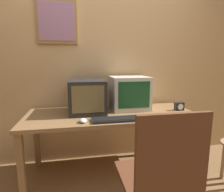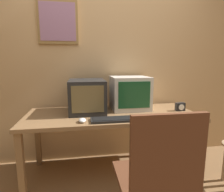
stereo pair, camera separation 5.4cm
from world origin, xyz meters
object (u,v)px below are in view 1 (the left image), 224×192
at_px(keyboard_main, 116,119).
at_px(mouse_near_keyboard, 144,117).
at_px(monitor_right, 129,93).
at_px(desk_clock, 179,106).
at_px(mouse_far_corner, 83,121).
at_px(monitor_left, 87,96).
at_px(office_chair, 159,189).

height_order(keyboard_main, mouse_near_keyboard, mouse_near_keyboard).
xyz_separation_m(monitor_right, mouse_near_keyboard, (0.03, -0.42, -0.17)).
height_order(monitor_right, desk_clock, monitor_right).
bearing_deg(mouse_near_keyboard, mouse_far_corner, -178.53).
relative_size(monitor_right, keyboard_main, 0.94).
bearing_deg(monitor_right, monitor_left, -173.63).
height_order(monitor_left, office_chair, monitor_left).
height_order(keyboard_main, office_chair, office_chair).
distance_m(mouse_near_keyboard, office_chair, 0.73).
relative_size(keyboard_main, office_chair, 0.46).
relative_size(monitor_right, mouse_far_corner, 4.19).
relative_size(monitor_left, desk_clock, 4.57).
bearing_deg(monitor_left, office_chair, -67.89).
bearing_deg(desk_clock, monitor_right, 161.15).
bearing_deg(keyboard_main, mouse_far_corner, -179.77).
height_order(monitor_right, mouse_near_keyboard, monitor_right).
relative_size(keyboard_main, mouse_near_keyboard, 4.27).
height_order(mouse_far_corner, desk_clock, desk_clock).
height_order(monitor_right, office_chair, monitor_right).
distance_m(monitor_right, keyboard_main, 0.54).
bearing_deg(monitor_right, mouse_far_corner, -142.22).
bearing_deg(mouse_far_corner, monitor_right, 37.78).
bearing_deg(monitor_right, desk_clock, -18.85).
bearing_deg(keyboard_main, monitor_right, 59.50).
distance_m(monitor_right, mouse_near_keyboard, 0.46).
xyz_separation_m(keyboard_main, mouse_near_keyboard, (0.29, 0.01, 0.01)).
relative_size(monitor_right, mouse_near_keyboard, 4.02).
bearing_deg(desk_clock, monitor_left, 172.89).
xyz_separation_m(monitor_right, mouse_far_corner, (-0.56, -0.44, -0.17)).
distance_m(monitor_left, mouse_near_keyboard, 0.67).
xyz_separation_m(monitor_left, mouse_far_corner, (-0.06, -0.38, -0.16)).
distance_m(desk_clock, office_chair, 1.14).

